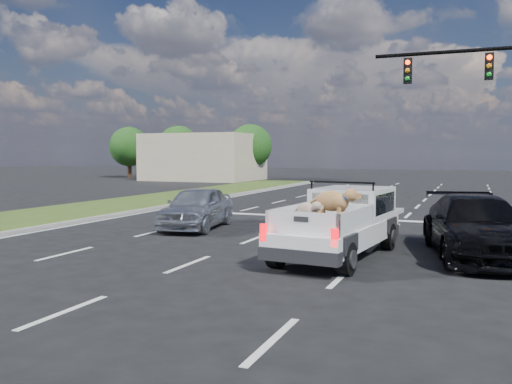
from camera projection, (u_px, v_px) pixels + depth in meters
ground at (260, 271)px, 11.58m from camera, size 160.00×160.00×0.00m
road_markings at (334, 230)px, 17.65m from camera, size 17.75×60.00×0.01m
grass_median_left at (46, 216)px, 21.42m from camera, size 5.00×60.00×0.10m
curb_left at (96, 218)px, 20.50m from camera, size 0.15×60.00×0.14m
building_left at (204, 157)px, 52.19m from camera, size 10.00×8.00×4.40m
tree_far_a at (129, 147)px, 57.70m from camera, size 4.20×4.20×5.40m
tree_far_b at (178, 146)px, 55.46m from camera, size 4.20×4.20×5.40m
tree_far_c at (250, 146)px, 52.48m from camera, size 4.20×4.20×5.40m
pickup_truck at (341, 222)px, 13.15m from camera, size 2.27×5.05×1.83m
silver_sedan at (197, 207)px, 18.20m from camera, size 2.30×4.38×1.42m
black_coupe at (477, 227)px, 13.04m from camera, size 3.07×5.43×1.49m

